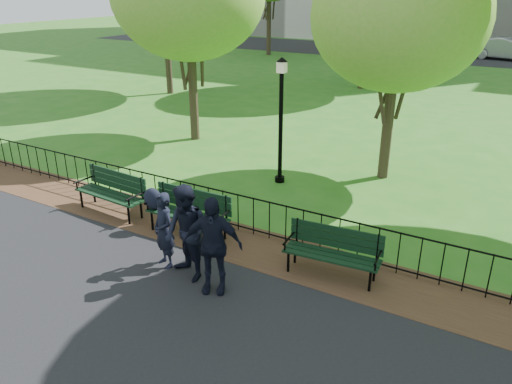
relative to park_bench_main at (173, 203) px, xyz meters
The scene contains 15 objects.
ground 1.76m from the park_bench_main, 50.78° to the right, with size 120.00×120.00×0.00m, color #28661B.
asphalt_path 4.81m from the park_bench_main, 77.61° to the right, with size 60.00×9.20×0.01m, color black.
dirt_strip 1.25m from the park_bench_main, 13.59° to the left, with size 60.00×1.60×0.01m, color #3B2218.
far_street 33.77m from the park_bench_main, 88.26° to the left, with size 70.00×9.00×0.01m, color black.
iron_fence 1.28m from the park_bench_main, 36.15° to the left, with size 24.06×0.06×1.00m.
park_bench_main is the anchor object (origin of this frame).
park_bench_left_a 1.93m from the park_bench_main, behind, with size 1.97×0.72×1.10m.
park_bench_right_a 3.76m from the park_bench_main, ahead, with size 1.87×0.73×1.03m.
lamppost 4.11m from the park_bench_main, 81.00° to the left, with size 0.31×0.31×3.43m.
tree_near_e 7.45m from the park_bench_main, 62.28° to the left, with size 4.54×4.54×6.33m.
person_left 1.48m from the park_bench_main, 57.43° to the right, with size 0.56×0.37×1.53m, color black.
person_mid 2.01m from the park_bench_main, 43.52° to the right, with size 0.90×0.47×1.85m, color black.
person_right 2.58m from the park_bench_main, 35.11° to the right, with size 1.07×0.44×1.83m, color black.
taxi 34.02m from the park_bench_main, 102.18° to the left, with size 1.79×4.44×1.51m, color yellow.
sedan_silver 33.58m from the park_bench_main, 84.09° to the left, with size 1.63×4.67×1.54m, color #999BA0.
Camera 1 is at (5.65, -6.49, 5.19)m, focal length 35.00 mm.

